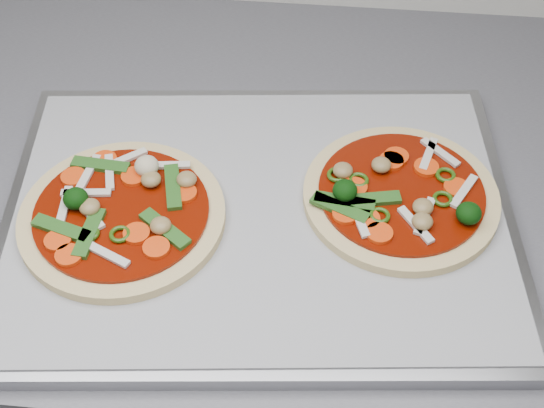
{
  "coord_description": "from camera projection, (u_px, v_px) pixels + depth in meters",
  "views": [
    {
      "loc": [
        0.74,
        0.73,
        1.47
      ],
      "look_at": [
        0.69,
        1.21,
        0.93
      ],
      "focal_mm": 50.0,
      "sensor_mm": 36.0,
      "label": 1
    }
  ],
  "objects": [
    {
      "name": "parchment",
      "position": [
        259.0,
        211.0,
        0.74
      ],
      "size": [
        0.51,
        0.39,
        0.0
      ],
      "primitive_type": "cube",
      "rotation": [
        0.0,
        0.0,
        0.11
      ],
      "color": "#9B9BA0",
      "rests_on": "baking_tray"
    },
    {
      "name": "pizza_right",
      "position": [
        399.0,
        195.0,
        0.74
      ],
      "size": [
        0.26,
        0.26,
        0.03
      ],
      "rotation": [
        0.0,
        0.0,
        0.47
      ],
      "color": "#DCC083",
      "rests_on": "parchment"
    },
    {
      "name": "pizza_left",
      "position": [
        122.0,
        213.0,
        0.72
      ],
      "size": [
        0.23,
        0.23,
        0.03
      ],
      "rotation": [
        0.0,
        0.0,
        -0.15
      ],
      "color": "#DCC083",
      "rests_on": "parchment"
    },
    {
      "name": "baking_tray",
      "position": [
        259.0,
        217.0,
        0.74
      ],
      "size": [
        0.53,
        0.42,
        0.02
      ],
      "primitive_type": "cube",
      "rotation": [
        0.0,
        0.0,
        0.1
      ],
      "color": "gray",
      "rests_on": "countertop"
    }
  ]
}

